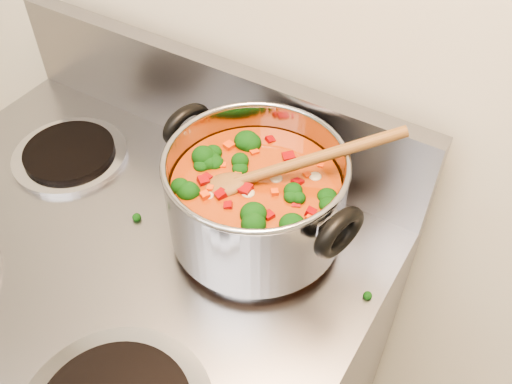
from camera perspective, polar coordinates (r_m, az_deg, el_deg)
stockpot at (r=0.75m, az=0.02°, el=-0.52°), size 0.30×0.24×0.15m
wooden_spoon at (r=0.72m, az=1.21°, el=1.96°), size 0.23×0.19×0.09m
cooktop_crumbs at (r=0.82m, az=-2.06°, el=-3.37°), size 0.19×0.29×0.01m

